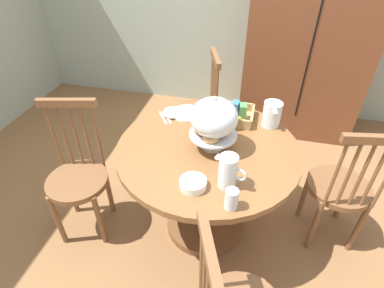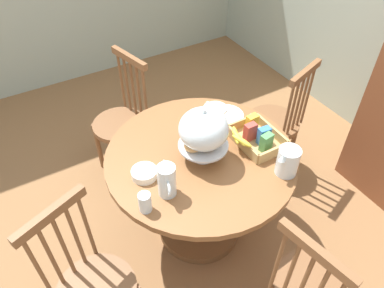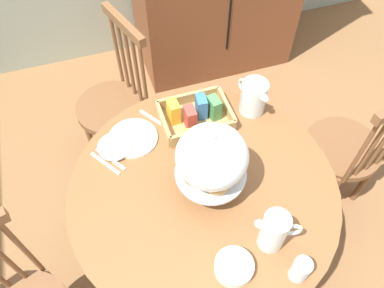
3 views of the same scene
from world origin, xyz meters
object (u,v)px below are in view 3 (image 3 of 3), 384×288
drinking_glass (300,270)px  china_plate_small (115,146)px  cereal_bowl (234,267)px  dining_table (202,212)px  orange_juice_pitcher (253,98)px  windsor_chair_facing_door (115,105)px  china_plate_large (133,138)px  cereal_basket (196,116)px  pastry_stand_with_dome (211,159)px  milk_pitcher (273,232)px  windsor_chair_by_cabinet (346,151)px

drinking_glass → china_plate_small: bearing=124.1°
cereal_bowl → drinking_glass: size_ratio=1.27×
dining_table → orange_juice_pitcher: 0.57m
windsor_chair_facing_door → china_plate_small: bearing=-96.2°
windsor_chair_facing_door → china_plate_large: (0.03, -0.49, 0.29)m
cereal_basket → dining_table: bearing=-103.4°
windsor_chair_facing_door → pastry_stand_with_dome: 0.99m
dining_table → china_plate_large: size_ratio=5.03×
cereal_bowl → drinking_glass: 0.23m
china_plate_large → drinking_glass: size_ratio=2.00×
dining_table → china_plate_small: size_ratio=7.38×
windsor_chair_facing_door → milk_pitcher: (0.40, -1.11, 0.37)m
milk_pitcher → cereal_bowl: bearing=-162.1°
pastry_stand_with_dome → china_plate_large: pastry_stand_with_dome is taller
windsor_chair_by_cabinet → cereal_bowl: size_ratio=6.96×
dining_table → pastry_stand_with_dome: 0.43m
china_plate_large → cereal_bowl: size_ratio=1.57×
pastry_stand_with_dome → milk_pitcher: size_ratio=1.83×
milk_pitcher → china_plate_small: milk_pitcher is taller
orange_juice_pitcher → drinking_glass: 0.78m
china_plate_large → china_plate_small: china_plate_small is taller
dining_table → china_plate_large: (-0.22, 0.33, 0.24)m
cereal_basket → china_plate_small: size_ratio=2.11×
windsor_chair_facing_door → cereal_basket: size_ratio=3.09×
windsor_chair_facing_door → orange_juice_pitcher: (0.60, -0.49, 0.36)m
windsor_chair_by_cabinet → windsor_chair_facing_door: bearing=147.6°
cereal_basket → china_plate_large: (-0.30, 0.00, -0.04)m
china_plate_large → cereal_bowl: cereal_bowl is taller
china_plate_large → cereal_bowl: bearing=-72.9°
milk_pitcher → cereal_basket: size_ratio=0.59×
dining_table → cereal_bowl: cereal_bowl is taller
cereal_bowl → drinking_glass: (0.21, -0.09, 0.03)m
orange_juice_pitcher → dining_table: bearing=-137.1°
china_plate_small → drinking_glass: (0.50, -0.74, 0.04)m
pastry_stand_with_dome → orange_juice_pitcher: pastry_stand_with_dome is taller
china_plate_small → cereal_bowl: 0.71m
dining_table → milk_pitcher: bearing=-62.1°
windsor_chair_by_cabinet → drinking_glass: windsor_chair_by_cabinet is taller
china_plate_large → orange_juice_pitcher: bearing=-0.1°
china_plate_large → windsor_chair_facing_door: bearing=93.4°
windsor_chair_by_cabinet → pastry_stand_with_dome: pastry_stand_with_dome is taller
dining_table → cereal_bowl: size_ratio=7.91×
pastry_stand_with_dome → orange_juice_pitcher: (0.33, 0.33, -0.12)m
china_plate_large → drinking_glass: bearing=-61.6°
cereal_basket → pastry_stand_with_dome: bearing=-99.6°
china_plate_small → drinking_glass: drinking_glass is taller
windsor_chair_by_cabinet → milk_pitcher: size_ratio=5.19×
orange_juice_pitcher → china_plate_small: orange_juice_pitcher is taller
cereal_basket → cereal_bowl: (-0.09, -0.68, -0.02)m
dining_table → cereal_basket: 0.44m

